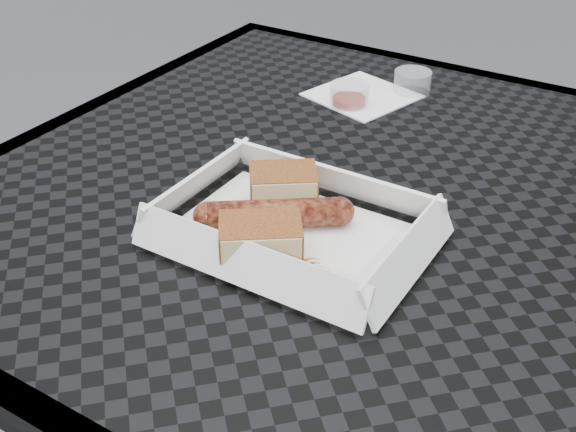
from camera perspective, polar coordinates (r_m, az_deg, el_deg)
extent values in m
cube|color=black|center=(0.77, 4.90, 1.73)|extent=(0.80, 0.80, 0.01)
cube|color=black|center=(1.10, 14.38, 10.29)|extent=(0.80, 0.03, 0.03)
cube|color=black|center=(0.99, -15.59, 7.43)|extent=(0.03, 0.80, 0.03)
cylinder|color=black|center=(1.38, -2.00, -1.08)|extent=(0.03, 0.03, 0.73)
cube|color=white|center=(0.69, 0.44, -1.57)|extent=(0.22, 0.15, 0.00)
cylinder|color=brown|center=(0.69, -1.11, 0.15)|extent=(0.12, 0.10, 0.03)
sphere|color=brown|center=(0.70, 4.11, 0.34)|extent=(0.03, 0.03, 0.03)
sphere|color=brown|center=(0.69, -6.36, -0.04)|extent=(0.03, 0.03, 0.03)
cube|color=brown|center=(0.72, -0.38, 2.16)|extent=(0.08, 0.08, 0.04)
cube|color=brown|center=(0.65, -2.17, -1.94)|extent=(0.09, 0.08, 0.04)
cylinder|color=#F45A0A|center=(0.63, 2.00, -4.89)|extent=(0.02, 0.02, 0.00)
torus|color=white|center=(0.62, 2.37, -5.37)|extent=(0.02, 0.02, 0.00)
cube|color=#B2D17F|center=(0.63, 2.97, -5.10)|extent=(0.02, 0.02, 0.00)
cube|color=white|center=(0.99, 5.86, 9.46)|extent=(0.15, 0.15, 0.00)
cylinder|color=maroon|center=(0.95, 4.86, 9.50)|extent=(0.05, 0.05, 0.03)
cylinder|color=silver|center=(1.00, 9.80, 10.39)|extent=(0.05, 0.05, 0.03)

